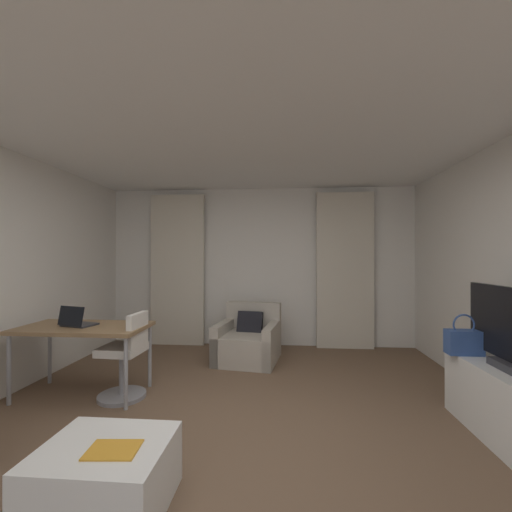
{
  "coord_description": "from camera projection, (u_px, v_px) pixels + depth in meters",
  "views": [
    {
      "loc": [
        0.39,
        -2.49,
        1.46
      ],
      "look_at": [
        0.06,
        1.5,
        1.47
      ],
      "focal_mm": 23.2,
      "sensor_mm": 36.0,
      "label": 1
    }
  ],
  "objects": [
    {
      "name": "ground_plane",
      "position": [
        232.0,
        449.0,
        2.51
      ],
      "size": [
        12.0,
        12.0,
        0.0
      ],
      "primitive_type": "plane",
      "color": "brown"
    },
    {
      "name": "wall_window",
      "position": [
        260.0,
        267.0,
        5.53
      ],
      "size": [
        5.12,
        0.06,
        2.6
      ],
      "color": "silver",
      "rests_on": "ground"
    },
    {
      "name": "ceiling",
      "position": [
        232.0,
        104.0,
        2.52
      ],
      "size": [
        5.12,
        6.12,
        0.06
      ],
      "primitive_type": "cube",
      "color": "white",
      "rests_on": "wall_left"
    },
    {
      "name": "curtain_left_panel",
      "position": [
        177.0,
        270.0,
        5.52
      ],
      "size": [
        0.9,
        0.06,
        2.5
      ],
      "color": "beige",
      "rests_on": "ground"
    },
    {
      "name": "curtain_right_panel",
      "position": [
        345.0,
        270.0,
        5.29
      ],
      "size": [
        0.9,
        0.06,
        2.5
      ],
      "color": "beige",
      "rests_on": "ground"
    },
    {
      "name": "armchair",
      "position": [
        248.0,
        342.0,
        4.67
      ],
      "size": [
        0.93,
        0.96,
        0.78
      ],
      "color": "#B2A899",
      "rests_on": "ground"
    },
    {
      "name": "desk",
      "position": [
        84.0,
        332.0,
        3.49
      ],
      "size": [
        1.3,
        0.67,
        0.73
      ],
      "color": "olive",
      "rests_on": "ground"
    },
    {
      "name": "desk_chair",
      "position": [
        126.0,
        360.0,
        3.42
      ],
      "size": [
        0.48,
        0.48,
        0.88
      ],
      "color": "gray",
      "rests_on": "ground"
    },
    {
      "name": "laptop",
      "position": [
        77.0,
        322.0,
        3.48
      ],
      "size": [
        0.37,
        0.32,
        0.22
      ],
      "color": "#2D2D33",
      "rests_on": "desk"
    },
    {
      "name": "coffee_table",
      "position": [
        105.0,
        477.0,
        1.91
      ],
      "size": [
        0.72,
        0.61,
        0.38
      ],
      "color": "white",
      "rests_on": "ground"
    },
    {
      "name": "magazine_open",
      "position": [
        113.0,
        450.0,
        1.85
      ],
      "size": [
        0.3,
        0.22,
        0.01
      ],
      "color": "orange",
      "rests_on": "coffee_table"
    },
    {
      "name": "tv_console",
      "position": [
        510.0,
        405.0,
        2.62
      ],
      "size": [
        0.47,
        1.13,
        0.57
      ],
      "color": "white",
      "rests_on": "ground"
    },
    {
      "name": "handbag_primary",
      "position": [
        464.0,
        341.0,
        3.02
      ],
      "size": [
        0.3,
        0.14,
        0.37
      ],
      "color": "#335193",
      "rests_on": "tv_console"
    }
  ]
}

